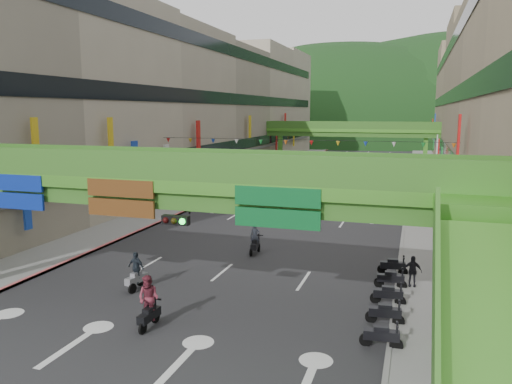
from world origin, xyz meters
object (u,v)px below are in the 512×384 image
car_yellow (318,185)px  pedestrian_red (427,205)px  scooter_rider_mid (149,301)px  overpass_near (181,199)px  car_silver (269,179)px  scooter_rider_near (255,240)px

car_yellow → pedestrian_red: bearing=-34.4°
scooter_rider_mid → car_yellow: scooter_rider_mid is taller
pedestrian_red → overpass_near: bearing=-108.2°
overpass_near → car_yellow: (-1.14, 35.31, -4.44)m
overpass_near → car_yellow: overpass_near is taller
overpass_near → car_silver: overpass_near is taller
scooter_rider_mid → pedestrian_red: size_ratio=1.18×
scooter_rider_near → scooter_rider_mid: 11.41m
scooter_rider_near → pedestrian_red: (10.21, 15.20, 0.06)m
car_silver → pedestrian_red: 22.52m
scooter_rider_mid → car_silver: bearing=99.6°
scooter_rider_mid → car_yellow: bearing=90.0°
overpass_near → scooter_rider_mid: overpass_near is taller
scooter_rider_mid → car_yellow: (-0.02, 36.12, -0.38)m
scooter_rider_near → car_yellow: size_ratio=0.43×
car_yellow → overpass_near: bearing=-81.6°
overpass_near → car_silver: (-7.93, 39.55, -4.59)m
scooter_rider_mid → car_silver: size_ratio=0.59×
scooter_rider_mid → car_silver: scooter_rider_mid is taller
overpass_near → scooter_rider_mid: bearing=-144.0°
car_silver → car_yellow: 8.01m
overpass_near → pedestrian_red: size_ratio=15.05×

